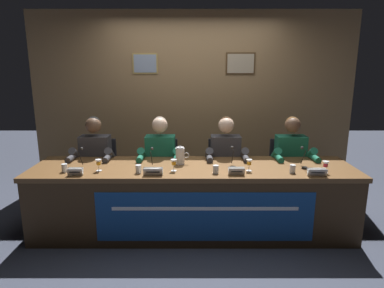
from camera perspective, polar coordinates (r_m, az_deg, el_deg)
ground_plane at (r=3.97m, az=0.00°, el=-14.31°), size 12.00×12.00×0.00m
wall_back_panelled at (r=5.04m, az=-0.05°, el=7.15°), size 4.71×0.14×2.60m
conference_table at (r=3.65m, az=0.06°, el=-7.87°), size 3.51×0.84×0.76m
chair_far_left at (r=4.51m, az=-15.57°, el=-5.26°), size 0.44×0.45×0.91m
panelist_far_left at (r=4.25m, az=-16.49°, el=-2.55°), size 0.51×0.48×1.23m
nameplate_far_left at (r=3.57m, az=-19.42°, el=-4.47°), size 0.15×0.06×0.08m
juice_glass_far_left at (r=3.63m, az=-15.78°, el=-3.14°), size 0.06×0.06×0.12m
water_cup_far_left at (r=3.72m, az=-21.03°, el=-3.90°), size 0.06×0.06×0.08m
microphone_far_left at (r=3.77m, az=-18.67°, el=-2.93°), size 0.06×0.17×0.22m
chair_center_left at (r=4.37m, az=-5.32°, el=-5.42°), size 0.44×0.45×0.91m
panelist_center_left at (r=4.10m, az=-5.65°, el=-2.64°), size 0.51×0.48×1.23m
nameplate_center_left at (r=3.39m, az=-6.82°, el=-4.67°), size 0.19×0.06×0.08m
juice_glass_center_left at (r=3.50m, az=-3.31°, el=-3.24°), size 0.06×0.06×0.12m
water_cup_center_left at (r=3.49m, az=-9.27°, el=-4.29°), size 0.06×0.06×0.08m
microphone_center_left at (r=3.60m, az=-7.11°, el=-3.06°), size 0.06×0.17×0.22m
chair_center_right at (r=4.37m, az=5.26°, el=-5.41°), size 0.44×0.45×0.91m
panelist_center_right at (r=4.10m, az=5.60°, el=-2.63°), size 0.51×0.48×1.23m
nameplate_center_right at (r=3.41m, az=7.38°, el=-4.58°), size 0.16×0.06×0.08m
juice_glass_center_right at (r=3.55m, az=9.50°, el=-3.19°), size 0.06×0.06×0.12m
water_cup_center_right at (r=3.44m, az=3.87°, el=-4.38°), size 0.06×0.06×0.08m
microphone_center_right at (r=3.66m, az=6.74°, el=-2.80°), size 0.06×0.17×0.22m
chair_far_right at (r=4.52m, az=15.49°, el=-5.23°), size 0.44×0.45×0.91m
panelist_far_right at (r=4.26m, az=16.43°, el=-2.52°), size 0.51×0.48×1.23m
nameplate_far_right at (r=3.58m, az=20.31°, el=-4.49°), size 0.19×0.06×0.08m
juice_glass_far_right at (r=3.70m, az=21.58°, el=-3.29°), size 0.06×0.06×0.12m
water_cup_far_right at (r=3.60m, az=16.53°, el=-4.12°), size 0.06×0.06×0.08m
microphone_far_right at (r=3.81m, az=18.27°, el=-2.74°), size 0.06×0.17×0.22m
water_pitcher_central at (r=3.75m, az=-2.18°, el=-1.99°), size 0.15×0.10×0.21m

